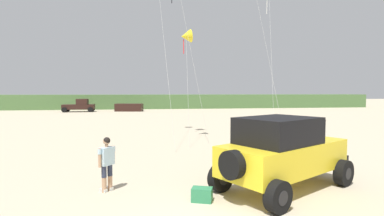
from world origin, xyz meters
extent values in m
cube|color=#4C703D|center=(-3.62, 49.91, 1.27)|extent=(90.00, 6.61, 2.55)
cube|color=yellow|center=(2.75, 3.00, 1.01)|extent=(4.74, 3.76, 0.90)
cube|color=yellow|center=(4.19, 3.81, 1.38)|extent=(1.79, 2.01, 0.12)
cube|color=black|center=(2.44, 2.83, 1.86)|extent=(2.87, 2.66, 0.80)
cube|color=black|center=(3.49, 3.42, 1.82)|extent=(0.91, 1.51, 0.72)
cube|color=black|center=(4.73, 4.12, 0.74)|extent=(1.06, 1.67, 0.28)
cylinder|color=black|center=(0.73, 1.86, 1.11)|extent=(0.64, 0.82, 0.77)
cylinder|color=black|center=(3.77, 4.76, 0.42)|extent=(0.88, 0.67, 0.84)
cylinder|color=black|center=(3.77, 4.76, 0.42)|extent=(0.49, 0.46, 0.38)
cylinder|color=black|center=(4.78, 2.96, 0.42)|extent=(0.88, 0.67, 0.84)
cylinder|color=black|center=(4.78, 2.96, 0.42)|extent=(0.49, 0.46, 0.38)
cylinder|color=black|center=(0.72, 3.04, 0.42)|extent=(0.88, 0.67, 0.84)
cylinder|color=black|center=(0.72, 3.04, 0.42)|extent=(0.49, 0.46, 0.38)
cylinder|color=black|center=(1.73, 1.24, 0.42)|extent=(0.88, 0.67, 0.84)
cylinder|color=black|center=(1.73, 1.24, 0.42)|extent=(0.49, 0.46, 0.38)
cylinder|color=tan|center=(-2.78, 3.47, 0.25)|extent=(0.14, 0.14, 0.49)
cylinder|color=#2D3347|center=(-2.78, 3.47, 0.64)|extent=(0.15, 0.15, 0.36)
cube|color=silver|center=(-2.81, 3.50, 0.05)|extent=(0.26, 0.26, 0.10)
cylinder|color=tan|center=(-2.63, 3.63, 0.25)|extent=(0.14, 0.14, 0.49)
cylinder|color=#2D3347|center=(-2.63, 3.63, 0.64)|extent=(0.15, 0.15, 0.36)
cube|color=silver|center=(-2.66, 3.66, 0.05)|extent=(0.26, 0.26, 0.10)
cube|color=silver|center=(-2.71, 3.55, 1.09)|extent=(0.47, 0.47, 0.54)
cylinder|color=tan|center=(-2.88, 3.37, 1.08)|extent=(0.09, 0.09, 0.56)
cylinder|color=silver|center=(-2.88, 3.37, 1.27)|extent=(0.11, 0.11, 0.16)
cylinder|color=tan|center=(-2.53, 3.73, 1.08)|extent=(0.09, 0.09, 0.56)
cylinder|color=silver|center=(-2.53, 3.73, 1.27)|extent=(0.11, 0.11, 0.16)
cylinder|color=tan|center=(-2.71, 3.55, 1.40)|extent=(0.10, 0.10, 0.08)
sphere|color=tan|center=(-2.71, 3.55, 1.54)|extent=(0.21, 0.21, 0.21)
sphere|color=black|center=(-2.70, 3.54, 1.56)|extent=(0.21, 0.21, 0.21)
cube|color=#2D7F51|center=(0.00, 2.31, 0.19)|extent=(0.65, 0.53, 0.38)
cube|color=black|center=(-11.87, 41.37, 0.76)|extent=(4.66, 2.04, 0.76)
cube|color=black|center=(-11.32, 41.39, 1.56)|extent=(1.66, 1.85, 0.84)
cylinder|color=black|center=(-10.05, 42.48, 0.38)|extent=(0.77, 0.28, 0.76)
cylinder|color=black|center=(-9.99, 40.38, 0.38)|extent=(0.77, 0.28, 0.76)
cylinder|color=black|center=(-13.75, 42.36, 0.38)|extent=(0.77, 0.28, 0.76)
cylinder|color=black|center=(-13.68, 40.26, 0.38)|extent=(0.77, 0.28, 0.76)
cube|color=black|center=(-4.32, 41.54, 0.60)|extent=(4.45, 2.47, 1.20)
cylinder|color=white|center=(7.96, 16.92, 9.96)|extent=(0.05, 0.13, 1.42)
cylinder|color=silver|center=(7.32, 14.46, 5.54)|extent=(1.61, 4.94, 10.99)
cone|color=yellow|center=(0.95, 12.87, 6.52)|extent=(0.83, 1.12, 1.12)
cylinder|color=red|center=(0.80, 12.87, 5.88)|extent=(0.05, 0.14, 0.91)
cylinder|color=silver|center=(0.86, 11.46, 3.28)|extent=(0.19, 2.82, 6.47)
cylinder|color=silver|center=(-0.59, 11.55, 6.85)|extent=(0.99, 5.22, 13.60)
cylinder|color=silver|center=(1.18, 12.31, 5.54)|extent=(1.88, 1.88, 10.98)
cylinder|color=silver|center=(6.10, 13.54, 8.00)|extent=(2.11, 3.38, 15.91)
camera|label=1|loc=(-1.48, -5.53, 3.03)|focal=27.45mm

